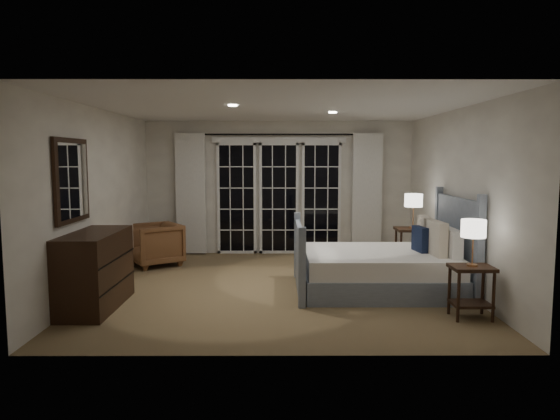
{
  "coord_description": "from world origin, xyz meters",
  "views": [
    {
      "loc": [
        -0.01,
        -6.93,
        1.82
      ],
      "look_at": [
        0.01,
        0.39,
        1.05
      ],
      "focal_mm": 32.0,
      "sensor_mm": 36.0,
      "label": 1
    }
  ],
  "objects_px": {
    "nightstand_left": "(471,284)",
    "lamp_left": "(473,229)",
    "bed": "(382,267)",
    "dresser": "(95,270)",
    "lamp_right": "(414,201)",
    "nightstand_right": "(412,242)",
    "armchair": "(155,244)"
  },
  "relations": [
    {
      "from": "nightstand_right",
      "to": "lamp_left",
      "type": "relative_size",
      "value": 1.32
    },
    {
      "from": "nightstand_right",
      "to": "lamp_left",
      "type": "bearing_deg",
      "value": -89.34
    },
    {
      "from": "bed",
      "to": "dresser",
      "type": "height_order",
      "value": "bed"
    },
    {
      "from": "nightstand_right",
      "to": "lamp_right",
      "type": "height_order",
      "value": "lamp_right"
    },
    {
      "from": "bed",
      "to": "nightstand_left",
      "type": "relative_size",
      "value": 3.66
    },
    {
      "from": "nightstand_left",
      "to": "armchair",
      "type": "relative_size",
      "value": 0.76
    },
    {
      "from": "bed",
      "to": "lamp_left",
      "type": "height_order",
      "value": "bed"
    },
    {
      "from": "armchair",
      "to": "lamp_right",
      "type": "bearing_deg",
      "value": 50.21
    },
    {
      "from": "lamp_left",
      "to": "dresser",
      "type": "height_order",
      "value": "lamp_left"
    },
    {
      "from": "nightstand_left",
      "to": "lamp_left",
      "type": "height_order",
      "value": "lamp_left"
    },
    {
      "from": "armchair",
      "to": "nightstand_left",
      "type": "bearing_deg",
      "value": 22.45
    },
    {
      "from": "nightstand_left",
      "to": "lamp_right",
      "type": "relative_size",
      "value": 1.09
    },
    {
      "from": "bed",
      "to": "lamp_right",
      "type": "relative_size",
      "value": 4.0
    },
    {
      "from": "bed",
      "to": "lamp_right",
      "type": "distance_m",
      "value": 1.62
    },
    {
      "from": "lamp_left",
      "to": "lamp_right",
      "type": "distance_m",
      "value": 2.4
    },
    {
      "from": "bed",
      "to": "armchair",
      "type": "distance_m",
      "value": 3.87
    },
    {
      "from": "armchair",
      "to": "dresser",
      "type": "xyz_separation_m",
      "value": [
        -0.13,
        -2.4,
        0.1
      ]
    },
    {
      "from": "bed",
      "to": "lamp_right",
      "type": "bearing_deg",
      "value": 58.67
    },
    {
      "from": "nightstand_right",
      "to": "dresser",
      "type": "height_order",
      "value": "dresser"
    },
    {
      "from": "lamp_left",
      "to": "lamp_right",
      "type": "bearing_deg",
      "value": 90.66
    },
    {
      "from": "dresser",
      "to": "nightstand_right",
      "type": "bearing_deg",
      "value": 24.39
    },
    {
      "from": "lamp_left",
      "to": "lamp_right",
      "type": "relative_size",
      "value": 0.96
    },
    {
      "from": "nightstand_right",
      "to": "nightstand_left",
      "type": "bearing_deg",
      "value": -89.34
    },
    {
      "from": "nightstand_right",
      "to": "dresser",
      "type": "bearing_deg",
      "value": -155.61
    },
    {
      "from": "nightstand_left",
      "to": "lamp_left",
      "type": "xyz_separation_m",
      "value": [
        0.0,
        -0.0,
        0.63
      ]
    },
    {
      "from": "nightstand_left",
      "to": "nightstand_right",
      "type": "xyz_separation_m",
      "value": [
        -0.03,
        2.4,
        0.07
      ]
    },
    {
      "from": "lamp_left",
      "to": "lamp_right",
      "type": "xyz_separation_m",
      "value": [
        -0.03,
        2.4,
        0.11
      ]
    },
    {
      "from": "bed",
      "to": "nightstand_right",
      "type": "relative_size",
      "value": 3.18
    },
    {
      "from": "lamp_left",
      "to": "dresser",
      "type": "bearing_deg",
      "value": 174.65
    },
    {
      "from": "nightstand_right",
      "to": "dresser",
      "type": "distance_m",
      "value": 4.81
    },
    {
      "from": "bed",
      "to": "dresser",
      "type": "bearing_deg",
      "value": -167.89
    },
    {
      "from": "bed",
      "to": "nightstand_left",
      "type": "distance_m",
      "value": 1.42
    }
  ]
}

